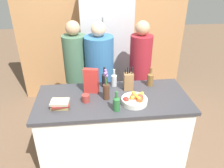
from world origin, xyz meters
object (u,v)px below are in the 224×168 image
at_px(bottle_oil, 105,79).
at_px(person_in_blue, 100,74).
at_px(person_in_red_tee, 140,71).
at_px(knife_block, 128,81).
at_px(bottle_wine, 150,79).
at_px(bottle_vinegar, 116,103).
at_px(flower_vase, 106,89).
at_px(cereal_box, 91,81).
at_px(bottle_water, 114,79).
at_px(person_at_sink, 76,72).
at_px(coffee_mug, 86,98).
at_px(book_stack, 60,104).
at_px(refrigerator, 106,52).
at_px(fruit_bowl, 135,100).

xyz_separation_m(bottle_oil, person_in_blue, (-0.04, 0.38, -0.12)).
distance_m(person_in_blue, person_in_red_tee, 0.56).
distance_m(knife_block, bottle_wine, 0.29).
distance_m(bottle_vinegar, person_in_red_tee, 0.99).
xyz_separation_m(flower_vase, person_in_blue, (-0.04, 0.66, -0.14)).
height_order(cereal_box, bottle_oil, cereal_box).
height_order(bottle_water, person_at_sink, person_at_sink).
bearing_deg(knife_block, flower_vase, -146.35).
relative_size(coffee_mug, book_stack, 0.58).
xyz_separation_m(refrigerator, bottle_oil, (-0.11, -1.09, 0.05)).
height_order(cereal_box, coffee_mug, cereal_box).
height_order(book_stack, person_in_blue, person_in_blue).
distance_m(fruit_bowl, bottle_wine, 0.45).
height_order(flower_vase, coffee_mug, flower_vase).
height_order(coffee_mug, person_in_red_tee, person_in_red_tee).
height_order(fruit_bowl, person_in_red_tee, person_in_red_tee).
xyz_separation_m(person_at_sink, person_in_red_tee, (0.87, -0.09, 0.00)).
bearing_deg(book_stack, bottle_water, 34.18).
distance_m(knife_block, bottle_oil, 0.28).
distance_m(refrigerator, coffee_mug, 1.43).
xyz_separation_m(bottle_oil, person_at_sink, (-0.36, 0.48, -0.11)).
distance_m(bottle_water, person_at_sink, 0.67).
bearing_deg(person_at_sink, person_in_blue, -14.61).
bearing_deg(bottle_vinegar, coffee_mug, 148.10).
relative_size(bottle_wine, person_in_blue, 0.14).
relative_size(knife_block, bottle_water, 1.32).
distance_m(cereal_box, coffee_mug, 0.23).
relative_size(fruit_bowl, bottle_vinegar, 1.31).
bearing_deg(knife_block, person_at_sink, 137.51).
height_order(fruit_bowl, coffee_mug, fruit_bowl).
xyz_separation_m(knife_block, cereal_box, (-0.43, -0.02, 0.04)).
height_order(flower_vase, person_in_blue, person_in_blue).
distance_m(cereal_box, bottle_wine, 0.71).
bearing_deg(person_at_sink, bottle_water, -42.23).
distance_m(cereal_box, person_at_sink, 0.64).
bearing_deg(bottle_oil, cereal_box, -143.94).
xyz_separation_m(flower_vase, bottle_water, (0.12, 0.29, -0.04)).
bearing_deg(bottle_oil, fruit_bowl, -54.22).
xyz_separation_m(knife_block, bottle_water, (-0.16, 0.11, -0.02)).
relative_size(cereal_box, person_in_red_tee, 0.18).
bearing_deg(book_stack, person_in_blue, 60.13).
relative_size(fruit_bowl, person_in_blue, 0.17).
relative_size(knife_block, person_at_sink, 0.18).
bearing_deg(cereal_box, bottle_vinegar, -57.97).
height_order(knife_block, cereal_box, cereal_box).
xyz_separation_m(knife_block, bottle_wine, (0.28, 0.07, -0.02)).
bearing_deg(coffee_mug, person_at_sink, 99.53).
relative_size(bottle_vinegar, person_in_blue, 0.13).
relative_size(fruit_bowl, knife_block, 0.99).
height_order(knife_block, book_stack, knife_block).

